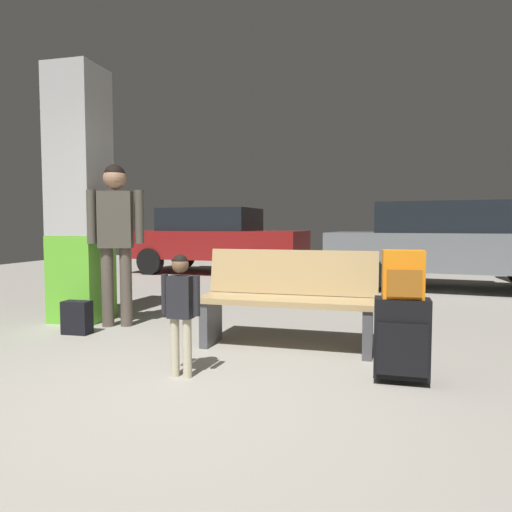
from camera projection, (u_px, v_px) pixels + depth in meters
The scene contains 10 objects.
ground_plane at pixel (284, 305), 6.79m from camera, with size 18.00×18.00×0.10m, color gray.
structural_pillar at pixel (80, 197), 5.39m from camera, with size 0.57×0.57×2.92m.
bench at pixel (288, 299), 4.24m from camera, with size 1.61×0.57×0.89m.
suitcase at pixel (402, 338), 3.28m from camera, with size 0.38×0.24×0.60m.
backpack_bright at pixel (403, 275), 3.25m from camera, with size 0.29×0.20×0.34m.
child at pixel (181, 302), 3.40m from camera, with size 0.31×0.19×0.91m.
adult at pixel (116, 227), 5.09m from camera, with size 0.58×0.32×1.78m.
backpack_dark_floor at pixel (77, 318), 4.79m from camera, with size 0.28×0.20×0.34m.
parked_car_near at pixel (447, 243), 8.08m from camera, with size 4.27×2.17×1.51m.
parked_car_far at pixel (215, 239), 10.88m from camera, with size 4.22×2.05×1.51m.
Camera 1 is at (1.22, -2.62, 1.12)m, focal length 32.64 mm.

